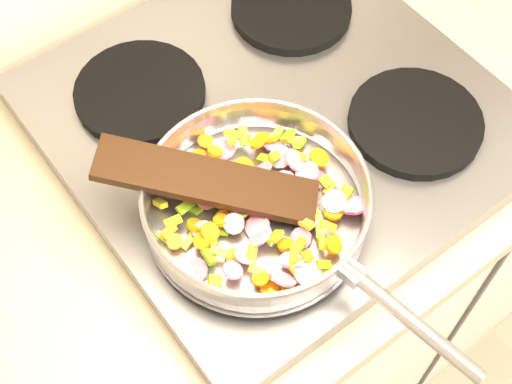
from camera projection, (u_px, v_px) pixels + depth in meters
base_cabinet at (505, 104)px, 1.68m from camera, size 3.00×0.65×0.86m
cooktop at (275, 119)px, 1.04m from camera, size 0.60×0.60×0.04m
grate_fl at (257, 227)px, 0.91m from camera, size 0.19×0.19×0.02m
grate_fr at (415, 122)px, 1.00m from camera, size 0.19×0.19×0.02m
grate_bl at (140, 92)px, 1.03m from camera, size 0.19×0.19×0.02m
grate_br at (291, 9)px, 1.12m from camera, size 0.19×0.19×0.02m
saute_pan at (257, 202)px, 0.88m from camera, size 0.33×0.49×0.06m
vegetable_heap at (259, 204)px, 0.90m from camera, size 0.25×0.27×0.05m
wooden_spatula at (207, 181)px, 0.88m from camera, size 0.24×0.24×0.07m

